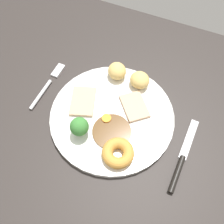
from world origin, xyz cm
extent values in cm
cube|color=#2B2623|center=(0.00, 0.00, 1.80)|extent=(120.00, 84.00, 3.60)
cylinder|color=white|center=(-3.22, 1.79, 4.30)|extent=(29.59, 29.59, 1.40)
cylinder|color=#563819|center=(-1.36, -2.42, 5.15)|extent=(8.93, 8.93, 0.30)
cube|color=tan|center=(-11.11, 1.93, 5.40)|extent=(8.19, 9.66, 0.80)
cube|color=tan|center=(0.90, 5.82, 5.40)|extent=(9.04, 9.21, 0.80)
torus|color=#C68938|center=(2.13, -6.90, 6.22)|extent=(6.96, 6.96, 2.45)
ellipsoid|color=#D8B260|center=(-6.89, 12.95, 6.90)|extent=(6.77, 6.82, 3.80)
ellipsoid|color=#D8B260|center=(-0.54, 12.70, 6.80)|extent=(6.87, 6.81, 3.60)
cylinder|color=orange|center=(-3.84, 0.00, 5.32)|extent=(2.23, 2.23, 0.64)
cylinder|color=#8CB766|center=(-7.65, -5.54, 5.81)|extent=(1.39, 1.39, 1.62)
sphere|color=#387A33|center=(-7.65, -5.54, 8.08)|extent=(4.19, 4.19, 4.19)
cylinder|color=silver|center=(-22.45, 0.47, 4.05)|extent=(1.11, 9.52, 0.90)
cube|color=silver|center=(-22.64, 8.72, 3.90)|extent=(2.10, 4.54, 0.60)
cylinder|color=black|center=(15.03, -5.28, 4.20)|extent=(1.47, 8.53, 1.20)
cube|color=silver|center=(15.32, 3.71, 3.80)|extent=(2.04, 10.55, 0.40)
camera|label=1|loc=(7.81, -22.42, 52.05)|focal=36.40mm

